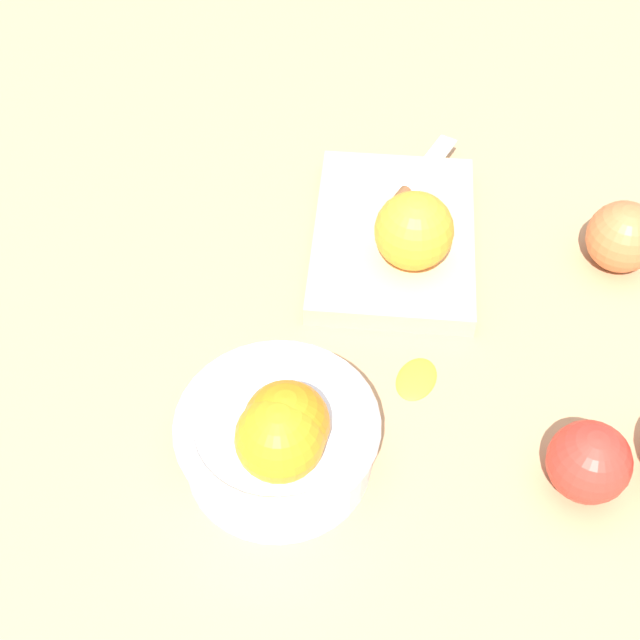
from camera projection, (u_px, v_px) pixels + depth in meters
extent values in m
plane|color=tan|center=(447.00, 342.00, 0.86)|extent=(2.40, 2.40, 0.00)
cylinder|color=silver|center=(278.00, 442.00, 0.75)|extent=(0.16, 0.16, 0.06)
torus|color=silver|center=(277.00, 424.00, 0.73)|extent=(0.17, 0.17, 0.02)
sphere|color=orange|center=(286.00, 424.00, 0.71)|extent=(0.07, 0.07, 0.07)
sphere|color=orange|center=(280.00, 438.00, 0.70)|extent=(0.07, 0.07, 0.07)
cube|color=#DBB77F|center=(393.00, 237.00, 0.93)|extent=(0.25, 0.18, 0.02)
sphere|color=orange|center=(414.00, 231.00, 0.87)|extent=(0.08, 0.08, 0.08)
cube|color=silver|center=(428.00, 166.00, 0.99)|extent=(0.11, 0.06, 0.00)
cylinder|color=brown|center=(396.00, 203.00, 0.94)|extent=(0.05, 0.03, 0.01)
sphere|color=red|center=(589.00, 462.00, 0.73)|extent=(0.07, 0.07, 0.07)
sphere|color=#CC6638|center=(623.00, 237.00, 0.90)|extent=(0.07, 0.07, 0.07)
ellipsoid|color=orange|center=(417.00, 377.00, 0.83)|extent=(0.06, 0.05, 0.01)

